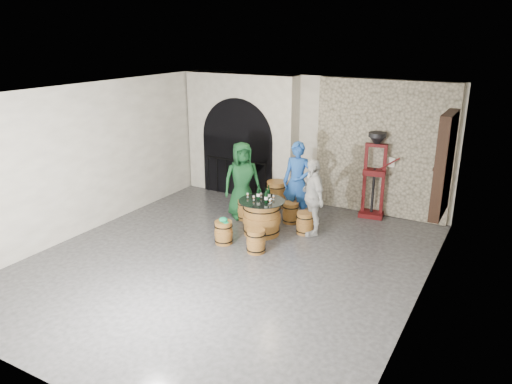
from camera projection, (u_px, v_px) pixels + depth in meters
The scene contains 31 objects.
ground at pixel (227, 261), 9.35m from camera, with size 8.00×8.00×0.00m, color #29292C.
wall_back at pixel (312, 141), 12.16m from camera, with size 8.00×8.00×0.00m, color beige.
wall_front at pixel (37, 272), 5.54m from camera, with size 8.00×8.00×0.00m, color beige.
wall_left at pixel (90, 158), 10.47m from camera, with size 8.00×8.00×0.00m, color beige.
wall_right at pixel (423, 215), 7.22m from camera, with size 8.00×8.00×0.00m, color beige.
ceiling at pixel (224, 93), 8.34m from camera, with size 8.00×8.00×0.00m, color beige.
stone_facing_panel at pixel (382, 149), 11.27m from camera, with size 3.20×0.12×3.18m, color #ACA289.
arched_opening at pixel (242, 136), 12.83m from camera, with size 3.10×0.60×3.19m.
shuttered_window at pixel (444, 165), 9.20m from camera, with size 0.23×1.10×2.00m.
barrel_table at pixel (262, 217), 10.49m from camera, with size 1.00×1.00×0.77m.
barrel_stool_left at pixel (246, 209), 11.36m from camera, with size 0.39×0.39×0.49m.
barrel_stool_far at pixel (291, 213), 11.15m from camera, with size 0.39×0.39×0.49m.
barrel_stool_right at pixel (305, 223), 10.55m from camera, with size 0.39×0.39×0.49m.
barrel_stool_near_right at pixel (256, 241), 9.64m from camera, with size 0.39×0.39×0.49m.
barrel_stool_near_left at pixel (224, 233), 10.05m from camera, with size 0.39×0.39×0.49m.
green_cap at pixel (223, 220), 9.96m from camera, with size 0.23×0.18×0.10m.
person_green at pixel (242, 180), 11.32m from camera, with size 0.88×0.58×1.81m, color #113D1C.
person_blue at pixel (298, 182), 11.07m from camera, with size 0.68×0.45×1.87m, color #1B4797.
person_white at pixel (313, 197), 10.36m from camera, with size 0.99×0.41×1.68m, color silver.
wine_bottle_left at pixel (258, 194), 10.40m from camera, with size 0.08×0.08×0.32m.
wine_bottle_center at pixel (266, 197), 10.20m from camera, with size 0.08×0.08×0.32m.
wine_bottle_right at pixel (269, 194), 10.37m from camera, with size 0.08×0.08×0.32m.
tasting_glass_a at pixel (254, 198), 10.38m from camera, with size 0.05×0.05×0.10m, color #C66926, non-canonical shape.
tasting_glass_b at pixel (271, 200), 10.22m from camera, with size 0.05×0.05×0.10m, color #C66926, non-canonical shape.
tasting_glass_c at pixel (261, 195), 10.56m from camera, with size 0.05×0.05×0.10m, color #C66926, non-canonical shape.
tasting_glass_d at pixel (273, 197), 10.41m from camera, with size 0.05×0.05×0.10m, color #C66926, non-canonical shape.
tasting_glass_e at pixel (270, 201), 10.16m from camera, with size 0.05×0.05×0.10m, color #C66926, non-canonical shape.
tasting_glass_f at pixel (248, 195), 10.55m from camera, with size 0.05×0.05×0.10m, color #C66926, non-canonical shape.
side_barrel at pixel (276, 194), 12.14m from camera, with size 0.50×0.50×0.66m.
corking_press at pixel (375, 169), 11.24m from camera, with size 0.86×0.52×2.03m.
control_box at pixel (391, 162), 11.17m from camera, with size 0.18×0.10×0.22m, color silver.
Camera 1 is at (4.62, -7.11, 4.21)m, focal length 34.00 mm.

